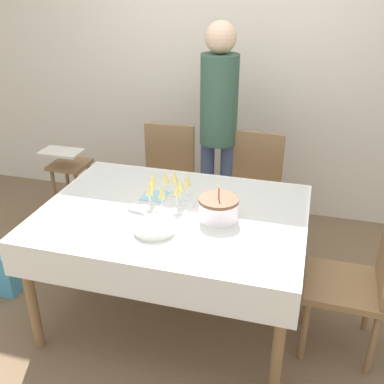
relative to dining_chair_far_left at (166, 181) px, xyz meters
name	(u,v)px	position (x,y,z in m)	size (l,w,h in m)	color
ground_plane	(175,312)	(0.34, -0.88, -0.52)	(12.00, 12.00, 0.00)	brown
wall_back	(231,60)	(0.34, 0.74, 0.83)	(8.00, 0.05, 2.70)	silver
dining_table	(173,226)	(0.34, -0.88, 0.14)	(1.54, 1.13, 0.76)	white
dining_chair_far_left	(166,181)	(0.00, 0.00, 0.00)	(0.43, 0.43, 0.95)	olive
dining_chair_far_right	(252,191)	(0.69, 0.00, 0.00)	(0.44, 0.44, 0.95)	olive
dining_chair_right_end	(362,275)	(1.43, -0.89, 0.00)	(0.43, 0.43, 0.95)	olive
birthday_cake	(218,208)	(0.62, -0.90, 0.31)	(0.23, 0.23, 0.20)	white
champagne_tray	(167,189)	(0.28, -0.80, 0.34)	(0.33, 0.33, 0.18)	silver
plate_stack_main	(155,228)	(0.32, -1.13, 0.26)	(0.22, 0.22, 0.04)	silver
cake_knife	(231,239)	(0.73, -1.10, 0.25)	(0.30, 0.08, 0.00)	silver
fork_pile	(142,210)	(0.17, -0.95, 0.25)	(0.18, 0.10, 0.02)	silver
napkin_pile	(155,196)	(0.18, -0.75, 0.25)	(0.15, 0.15, 0.01)	#8CC6E0
person_standing	(219,116)	(0.38, 0.13, 0.53)	(0.28, 0.28, 1.72)	#3F4C72
high_chair	(69,173)	(-0.87, 0.00, -0.04)	(0.33, 0.35, 0.71)	olive
gift_bag	(0,271)	(-0.89, -0.98, -0.36)	(0.27, 0.16, 0.32)	#4CA5D8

